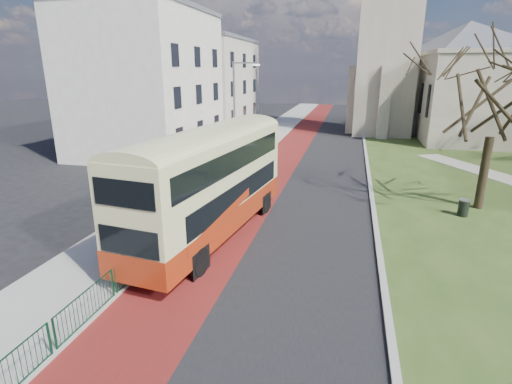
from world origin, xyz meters
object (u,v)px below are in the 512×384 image
(bus, at_px, (210,179))
(winter_tree_near, at_px, (500,76))
(streetlamp, at_px, (236,108))
(litter_bin, at_px, (463,208))

(bus, distance_m, winter_tree_near, 15.79)
(streetlamp, distance_m, bus, 14.68)
(streetlamp, height_order, bus, streetlamp)
(litter_bin, bearing_deg, bus, -155.44)
(streetlamp, bearing_deg, bus, -78.69)
(bus, distance_m, litter_bin, 13.58)
(bus, bearing_deg, streetlamp, 108.75)
(winter_tree_near, bearing_deg, bus, -151.74)
(streetlamp, relative_size, bus, 0.67)
(streetlamp, height_order, winter_tree_near, winter_tree_near)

